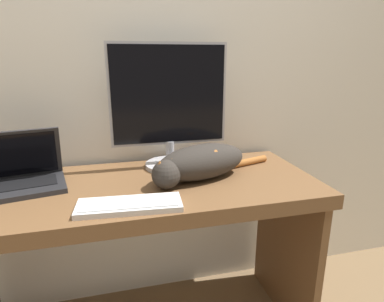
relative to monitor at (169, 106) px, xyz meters
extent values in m
cube|color=silver|center=(-0.17, 0.18, 0.23)|extent=(6.40, 0.06, 2.60)
cube|color=brown|center=(-0.17, -0.18, -0.32)|extent=(1.49, 0.60, 0.06)
cube|color=brown|center=(0.54, -0.18, -0.71)|extent=(0.04, 0.56, 0.72)
cylinder|color=#B2B2B7|center=(0.00, 0.00, -0.28)|extent=(0.24, 0.24, 0.02)
cylinder|color=#B2B2B7|center=(0.00, 0.00, -0.22)|extent=(0.04, 0.04, 0.11)
cube|color=#B2B2B7|center=(0.00, 0.00, 0.05)|extent=(0.53, 0.02, 0.45)
cube|color=black|center=(0.00, -0.01, 0.05)|extent=(0.51, 0.01, 0.43)
cube|color=#232326|center=(-0.63, -0.13, -0.28)|extent=(0.38, 0.29, 0.02)
cube|color=black|center=(-0.63, -0.12, -0.27)|extent=(0.30, 0.18, 0.00)
cube|color=#232326|center=(-0.64, -0.06, -0.16)|extent=(0.36, 0.15, 0.21)
cube|color=black|center=(-0.64, -0.07, -0.17)|extent=(0.32, 0.13, 0.18)
cube|color=white|center=(-0.22, -0.39, -0.28)|extent=(0.37, 0.16, 0.02)
cube|color=#B3B3B3|center=(-0.22, -0.39, -0.27)|extent=(0.34, 0.13, 0.00)
ellipsoid|color=#332D28|center=(0.11, -0.18, -0.21)|extent=(0.45, 0.29, 0.15)
ellipsoid|color=#AD662D|center=(0.13, -0.17, -0.17)|extent=(0.22, 0.18, 0.06)
sphere|color=#332D28|center=(-0.06, -0.25, -0.23)|extent=(0.12, 0.12, 0.12)
cone|color=#AD662D|center=(-0.09, -0.26, -0.18)|extent=(0.03, 0.03, 0.03)
cone|color=#AD662D|center=(-0.04, -0.24, -0.18)|extent=(0.03, 0.03, 0.03)
cylinder|color=#AD662D|center=(0.37, -0.07, -0.27)|extent=(0.21, 0.09, 0.03)
camera|label=1|loc=(-0.25, -1.42, 0.22)|focal=30.00mm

